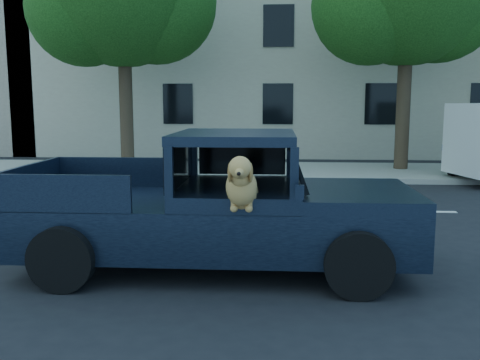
% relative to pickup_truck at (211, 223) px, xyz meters
% --- Properties ---
extents(ground, '(120.00, 120.00, 0.00)m').
position_rel_pickup_truck_xyz_m(ground, '(-0.12, 0.73, -0.64)').
color(ground, black).
rests_on(ground, ground).
extents(far_sidewalk, '(60.00, 4.00, 0.15)m').
position_rel_pickup_truck_xyz_m(far_sidewalk, '(-0.12, 9.93, -0.57)').
color(far_sidewalk, gray).
rests_on(far_sidewalk, ground).
extents(lane_stripes, '(21.60, 0.14, 0.01)m').
position_rel_pickup_truck_xyz_m(lane_stripes, '(1.88, 4.13, -0.64)').
color(lane_stripes, silver).
rests_on(lane_stripes, ground).
extents(building_main, '(26.00, 6.00, 9.00)m').
position_rel_pickup_truck_xyz_m(building_main, '(2.88, 17.23, 3.86)').
color(building_main, beige).
rests_on(building_main, ground).
extents(pickup_truck, '(5.34, 2.72, 1.90)m').
position_rel_pickup_truck_xyz_m(pickup_truck, '(0.00, 0.00, 0.00)').
color(pickup_truck, black).
rests_on(pickup_truck, ground).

